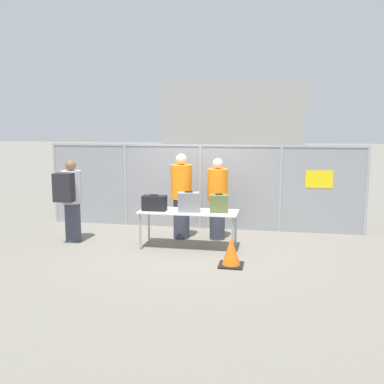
% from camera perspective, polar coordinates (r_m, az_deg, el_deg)
% --- Properties ---
extents(ground_plane, '(120.00, 120.00, 0.00)m').
position_cam_1_polar(ground_plane, '(8.86, -0.70, -7.17)').
color(ground_plane, slate).
extents(fence_section, '(7.59, 0.07, 2.01)m').
position_cam_1_polar(fence_section, '(10.20, 1.24, 0.99)').
color(fence_section, '#9EA0A5').
rests_on(fence_section, ground_plane).
extents(inspection_table, '(1.96, 0.72, 0.76)m').
position_cam_1_polar(inspection_table, '(8.55, -0.47, -2.92)').
color(inspection_table, silver).
rests_on(inspection_table, ground_plane).
extents(suitcase_black, '(0.49, 0.25, 0.33)m').
position_cam_1_polar(suitcase_black, '(8.58, -5.03, -1.48)').
color(suitcase_black, black).
rests_on(suitcase_black, inspection_table).
extents(suitcase_grey, '(0.47, 0.34, 0.41)m').
position_cam_1_polar(suitcase_grey, '(8.44, -0.44, -1.35)').
color(suitcase_grey, slate).
rests_on(suitcase_grey, inspection_table).
extents(suitcase_olive, '(0.38, 0.30, 0.37)m').
position_cam_1_polar(suitcase_olive, '(8.41, 3.60, -1.53)').
color(suitcase_olive, '#566033').
rests_on(suitcase_olive, inspection_table).
extents(traveler_hooded, '(0.43, 0.67, 1.74)m').
position_cam_1_polar(traveler_hooded, '(9.30, -15.90, -0.71)').
color(traveler_hooded, '#383D4C').
rests_on(traveler_hooded, ground_plane).
extents(security_worker_near, '(0.46, 0.46, 1.85)m').
position_cam_1_polar(security_worker_near, '(9.28, -1.43, -0.39)').
color(security_worker_near, '#383D4C').
rests_on(security_worker_near, ground_plane).
extents(security_worker_far, '(0.44, 0.44, 1.76)m').
position_cam_1_polar(security_worker_far, '(9.22, 3.41, -0.77)').
color(security_worker_far, '#383D4C').
rests_on(security_worker_far, ground_plane).
extents(utility_trailer, '(3.92, 2.01, 0.74)m').
position_cam_1_polar(utility_trailer, '(11.87, 4.67, -1.03)').
color(utility_trailer, white).
rests_on(utility_trailer, ground_plane).
extents(distant_hangar, '(13.45, 13.86, 6.69)m').
position_cam_1_polar(distant_hangar, '(47.15, 6.12, 9.69)').
color(distant_hangar, '#999993').
rests_on(distant_hangar, ground_plane).
extents(traffic_cone, '(0.43, 0.43, 0.53)m').
position_cam_1_polar(traffic_cone, '(7.58, 5.25, -8.02)').
color(traffic_cone, black).
rests_on(traffic_cone, ground_plane).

